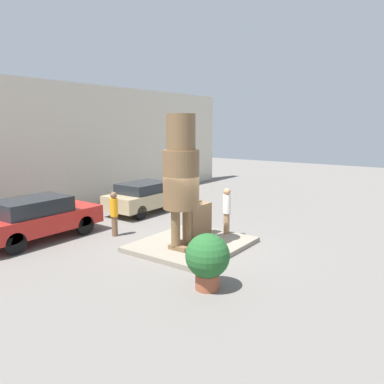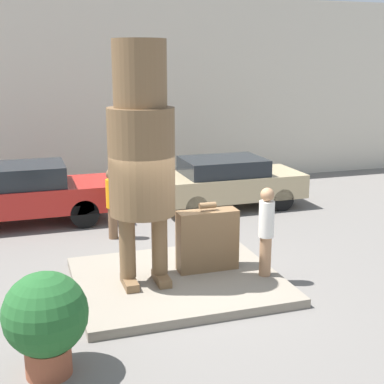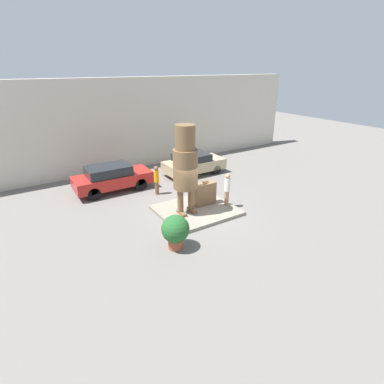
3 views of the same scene
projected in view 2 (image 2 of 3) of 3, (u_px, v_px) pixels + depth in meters
ground_plane at (178, 285)px, 9.99m from camera, size 60.00×60.00×0.00m
pedestal at (178, 281)px, 9.97m from camera, size 3.74×3.25×0.16m
building_backdrop at (102, 93)px, 17.15m from camera, size 28.00×0.60×6.10m
statue_figure at (141, 146)px, 9.12m from camera, size 1.15×1.15×4.27m
giant_suitcase at (207, 240)px, 10.19m from camera, size 1.16×0.39×1.33m
tourist at (266, 228)px, 9.81m from camera, size 0.29×0.29×1.68m
parked_car_red at (23, 192)px, 13.55m from camera, size 4.40×1.80×1.54m
parked_car_tan at (228, 181)px, 15.12m from camera, size 4.09×1.81×1.42m
planter_pot at (46, 318)px, 6.96m from camera, size 1.12×1.12×1.44m
worker_hivis at (112, 201)px, 12.39m from camera, size 0.28×0.28×1.68m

